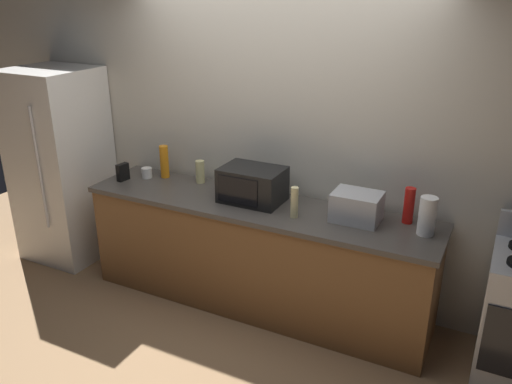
{
  "coord_description": "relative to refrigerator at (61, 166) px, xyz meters",
  "views": [
    {
      "loc": [
        1.68,
        -2.92,
        2.48
      ],
      "look_at": [
        0.0,
        0.4,
        1.0
      ],
      "focal_mm": 36.65,
      "sensor_mm": 36.0,
      "label": 1
    }
  ],
  "objects": [
    {
      "name": "ground_plane",
      "position": [
        2.05,
        -0.4,
        -0.9
      ],
      "size": [
        8.0,
        8.0,
        0.0
      ],
      "primitive_type": "plane",
      "color": "#93704C"
    },
    {
      "name": "mug_white",
      "position": [
        0.92,
        0.1,
        0.04
      ],
      "size": [
        0.09,
        0.09,
        0.09
      ],
      "primitive_type": "cylinder",
      "color": "white",
      "rests_on": "counter_run"
    },
    {
      "name": "refrigerator",
      "position": [
        0.0,
        0.0,
        0.0
      ],
      "size": [
        0.72,
        0.73,
        1.8
      ],
      "color": "white",
      "rests_on": "ground_plane"
    },
    {
      "name": "toaster_oven",
      "position": [
        2.83,
        0.06,
        0.1
      ],
      "size": [
        0.34,
        0.26,
        0.21
      ],
      "primitive_type": "cube",
      "color": "#B7BABF",
      "rests_on": "counter_run"
    },
    {
      "name": "bottle_dish_soap",
      "position": [
        1.06,
        0.18,
        0.14
      ],
      "size": [
        0.08,
        0.08,
        0.29
      ],
      "primitive_type": "cylinder",
      "color": "orange",
      "rests_on": "counter_run"
    },
    {
      "name": "paper_towel_roll",
      "position": [
        3.31,
        0.05,
        0.13
      ],
      "size": [
        0.12,
        0.12,
        0.27
      ],
      "primitive_type": "cylinder",
      "color": "white",
      "rests_on": "counter_run"
    },
    {
      "name": "microwave",
      "position": [
        1.99,
        0.05,
        0.13
      ],
      "size": [
        0.48,
        0.35,
        0.27
      ],
      "color": "black",
      "rests_on": "counter_run"
    },
    {
      "name": "bottle_hand_soap",
      "position": [
        2.41,
        -0.09,
        0.12
      ],
      "size": [
        0.06,
        0.06,
        0.23
      ],
      "primitive_type": "cylinder",
      "color": "beige",
      "rests_on": "counter_run"
    },
    {
      "name": "back_wall",
      "position": [
        2.05,
        0.41,
        0.45
      ],
      "size": [
        6.4,
        0.1,
        2.7
      ],
      "primitive_type": "cube",
      "color": "beige",
      "rests_on": "ground_plane"
    },
    {
      "name": "bottle_hot_sauce",
      "position": [
        3.17,
        0.19,
        0.13
      ],
      "size": [
        0.07,
        0.07,
        0.26
      ],
      "primitive_type": "cylinder",
      "color": "red",
      "rests_on": "counter_run"
    },
    {
      "name": "counter_run",
      "position": [
        2.05,
        0.0,
        -0.45
      ],
      "size": [
        2.84,
        0.64,
        0.9
      ],
      "color": "brown",
      "rests_on": "ground_plane"
    },
    {
      "name": "cordless_phone",
      "position": [
        0.78,
        -0.05,
        0.07
      ],
      "size": [
        0.06,
        0.12,
        0.15
      ],
      "primitive_type": "cube",
      "rotation": [
        0.0,
        0.0,
        -0.14
      ],
      "color": "black",
      "rests_on": "counter_run"
    },
    {
      "name": "bottle_vinegar",
      "position": [
        1.41,
        0.21,
        0.1
      ],
      "size": [
        0.08,
        0.08,
        0.19
      ],
      "primitive_type": "cylinder",
      "color": "beige",
      "rests_on": "counter_run"
    }
  ]
}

